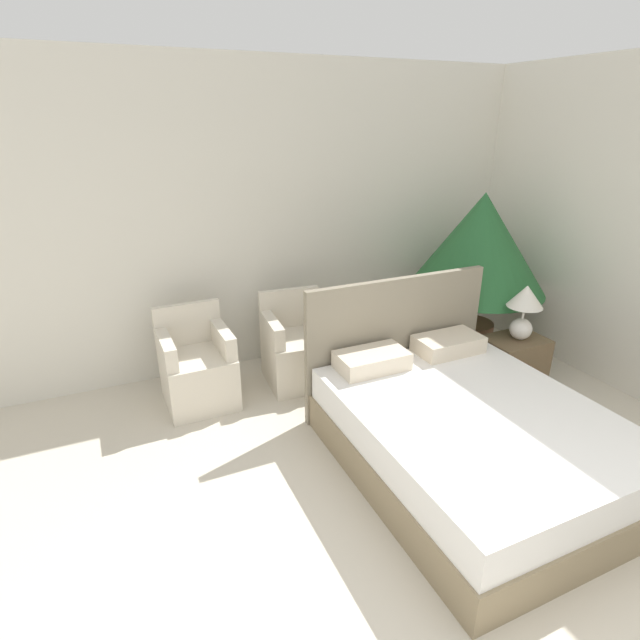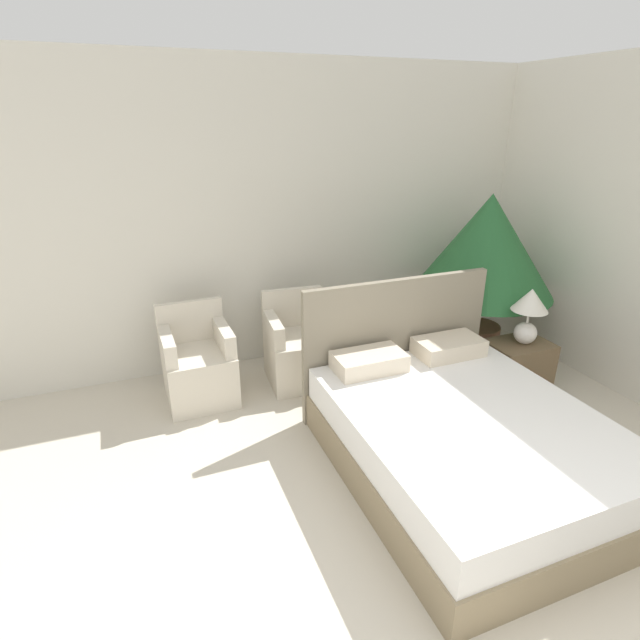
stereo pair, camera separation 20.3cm
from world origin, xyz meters
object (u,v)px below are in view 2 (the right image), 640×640
nightstand (516,368)px  bed (460,435)px  potted_palm (486,249)px  table_lamp (529,309)px  armchair_near_window_right (299,352)px  armchair_near_window_left (199,369)px

nightstand → bed: bearing=-147.6°
bed → potted_palm: 2.14m
potted_palm → table_lamp: potted_palm is taller
bed → nightstand: (1.15, 0.73, -0.04)m
potted_palm → armchair_near_window_right: bearing=173.9°
table_lamp → bed: bearing=-148.6°
nightstand → table_lamp: 0.58m
bed → nightstand: bed is taller
bed → armchair_near_window_right: bearing=110.4°
armchair_near_window_left → potted_palm: bearing=-5.3°
bed → table_lamp: bearing=31.4°
armchair_near_window_left → table_lamp: size_ratio=1.67×
bed → nightstand: 1.36m
potted_palm → table_lamp: 0.84m
nightstand → armchair_near_window_left: bearing=160.8°
armchair_near_window_right → nightstand: armchair_near_window_right is taller
armchair_near_window_left → table_lamp: 2.96m
table_lamp → armchair_near_window_right: bearing=151.8°
armchair_near_window_left → nightstand: bearing=-20.5°
nightstand → table_lamp: table_lamp is taller
bed → armchair_near_window_right: size_ratio=2.44×
bed → armchair_near_window_left: size_ratio=2.44×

